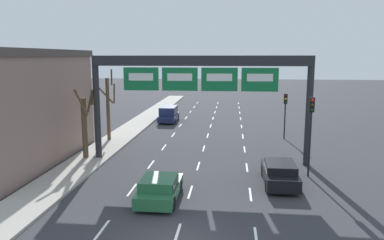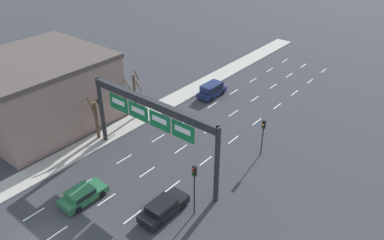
{
  "view_description": "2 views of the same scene",
  "coord_description": "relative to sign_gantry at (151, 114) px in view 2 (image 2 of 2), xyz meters",
  "views": [
    {
      "loc": [
        2.19,
        -13.61,
        7.43
      ],
      "look_at": [
        -0.75,
        13.93,
        2.69
      ],
      "focal_mm": 35.0,
      "sensor_mm": 36.0,
      "label": 1
    },
    {
      "loc": [
        21.44,
        -8.42,
        22.58
      ],
      "look_at": [
        0.43,
        17.33,
        3.11
      ],
      "focal_mm": 35.0,
      "sensor_mm": 36.0,
      "label": 2
    }
  ],
  "objects": [
    {
      "name": "lane_dashes",
      "position": [
        -0.0,
        1.5,
        -5.99
      ],
      "size": [
        6.72,
        67.0,
        0.01
      ],
      "color": "white",
      "rests_on": "ground_plane"
    },
    {
      "name": "sign_gantry",
      "position": [
        0.0,
        0.0,
        0.0
      ],
      "size": [
        15.25,
        0.7,
        7.47
      ],
      "color": "#232628",
      "rests_on": "ground_plane"
    },
    {
      "name": "building_near",
      "position": [
        -16.35,
        -1.62,
        -2.04
      ],
      "size": [
        13.36,
        14.49,
        7.9
      ],
      "color": "gray",
      "rests_on": "ground_plane"
    },
    {
      "name": "suv_navy",
      "position": [
        -4.94,
        16.06,
        -5.01
      ],
      "size": [
        1.9,
        4.4,
        1.78
      ],
      "color": "#19234C",
      "rests_on": "ground_plane"
    },
    {
      "name": "car_black",
      "position": [
        5.06,
        -4.12,
        -5.26
      ],
      "size": [
        1.86,
        4.6,
        1.36
      ],
      "color": "black",
      "rests_on": "ground_plane"
    },
    {
      "name": "car_green",
      "position": [
        -1.45,
        -7.36,
        -5.3
      ],
      "size": [
        1.95,
        4.12,
        1.29
      ],
      "color": "#235B38",
      "rests_on": "ground_plane"
    },
    {
      "name": "traffic_light_near_gantry",
      "position": [
        7.04,
        -2.5,
        -2.46
      ],
      "size": [
        0.3,
        0.35,
        4.97
      ],
      "color": "black",
      "rests_on": "ground_plane"
    },
    {
      "name": "traffic_light_mid_block",
      "position": [
        7.01,
        8.42,
        -3.04
      ],
      "size": [
        0.3,
        0.35,
        4.11
      ],
      "color": "black",
      "rests_on": "ground_plane"
    },
    {
      "name": "tree_bare_closest",
      "position": [
        -8.26,
        -0.13,
        -3.26
      ],
      "size": [
        1.39,
        1.4,
        5.02
      ],
      "color": "brown",
      "rests_on": "sidewalk_left"
    },
    {
      "name": "tree_bare_second",
      "position": [
        -8.47,
        5.71,
        -2.82
      ],
      "size": [
        1.68,
        1.69,
        6.19
      ],
      "color": "brown",
      "rests_on": "sidewalk_left"
    }
  ]
}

